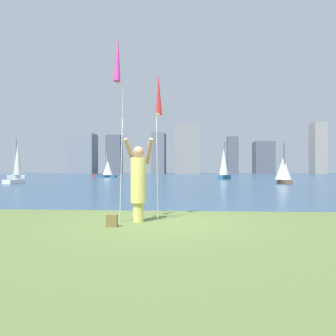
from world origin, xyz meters
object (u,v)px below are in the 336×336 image
(kite_flag_left, at_px, (118,64))
(sailboat_0, at_px, (14,181))
(sailboat_2, at_px, (99,175))
(sailboat_5, at_px, (108,169))
(sailboat_3, at_px, (283,170))
(sailboat_6, at_px, (224,164))
(person, at_px, (138,180))
(kite_flag_right, at_px, (159,99))
(sailboat_4, at_px, (17,162))
(bag, at_px, (112,221))

(kite_flag_left, bearing_deg, sailboat_0, 123.23)
(kite_flag_left, height_order, sailboat_2, kite_flag_left)
(sailboat_5, bearing_deg, kite_flag_left, -75.52)
(sailboat_3, xyz_separation_m, sailboat_6, (-4.04, 13.29, 0.73))
(person, height_order, sailboat_3, sailboat_3)
(kite_flag_right, relative_size, sailboat_4, 0.63)
(kite_flag_left, distance_m, sailboat_5, 47.25)
(person, distance_m, sailboat_5, 47.04)
(sailboat_5, bearing_deg, sailboat_2, 119.92)
(person, height_order, kite_flag_right, kite_flag_right)
(sailboat_5, bearing_deg, sailboat_3, -46.44)
(kite_flag_right, relative_size, sailboat_0, 1.09)
(sailboat_4, bearing_deg, kite_flag_left, -59.45)
(kite_flag_right, xyz_separation_m, sailboat_2, (-15.20, 49.32, -2.80))
(sailboat_4, bearing_deg, bag, -59.77)
(sailboat_5, bearing_deg, person, -74.92)
(sailboat_4, relative_size, sailboat_5, 1.50)
(kite_flag_right, bearing_deg, sailboat_2, 107.13)
(person, xyz_separation_m, sailboat_2, (-14.76, 49.81, -0.75))
(person, distance_m, sailboat_2, 51.95)
(kite_flag_right, bearing_deg, sailboat_5, 105.75)
(bag, xyz_separation_m, sailboat_4, (-23.10, 39.66, 2.16))
(kite_flag_left, height_order, bag, kite_flag_left)
(sailboat_6, bearing_deg, person, -98.15)
(sailboat_2, bearing_deg, sailboat_6, -34.43)
(person, relative_size, sailboat_5, 0.52)
(bag, distance_m, sailboat_3, 25.54)
(kite_flag_left, relative_size, sailboat_0, 1.32)
(person, bearing_deg, bag, -121.48)
(sailboat_0, xyz_separation_m, sailboat_4, (-9.12, 17.79, 2.08))
(kite_flag_right, distance_m, sailboat_5, 46.71)
(sailboat_3, bearing_deg, sailboat_5, 133.56)
(sailboat_4, height_order, sailboat_5, sailboat_4)
(person, xyz_separation_m, bag, (-0.46, -0.76, -0.85))
(kite_flag_left, relative_size, bag, 16.37)
(sailboat_3, distance_m, sailboat_4, 36.51)
(bag, relative_size, sailboat_0, 0.08)
(sailboat_0, xyz_separation_m, sailboat_3, (23.67, 1.74, 0.95))
(sailboat_4, bearing_deg, person, -58.79)
(bag, bearing_deg, person, 58.84)
(kite_flag_left, relative_size, sailboat_2, 1.28)
(sailboat_3, bearing_deg, sailboat_6, 106.92)
(kite_flag_left, relative_size, kite_flag_right, 1.20)
(bag, height_order, sailboat_6, sailboat_6)
(sailboat_0, distance_m, sailboat_4, 20.10)
(sailboat_0, relative_size, sailboat_6, 0.69)
(kite_flag_left, height_order, sailboat_6, sailboat_6)
(sailboat_3, height_order, sailboat_6, sailboat_6)
(person, relative_size, bag, 7.48)
(sailboat_4, distance_m, sailboat_6, 28.87)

